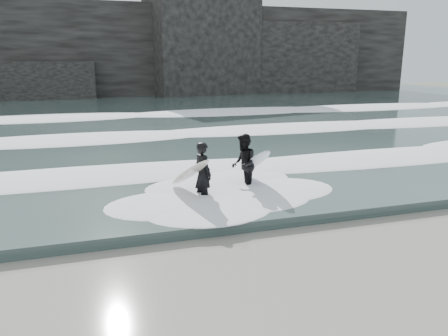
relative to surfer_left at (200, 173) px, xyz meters
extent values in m
plane|color=#727357|center=(0.73, -5.59, -0.97)|extent=(120.00, 120.00, 0.00)
cube|color=#314341|center=(0.73, 23.41, -0.82)|extent=(90.00, 52.00, 0.30)
cube|color=black|center=(0.73, 40.41, 4.03)|extent=(70.00, 9.00, 10.00)
ellipsoid|color=white|center=(0.73, 3.41, -0.57)|extent=(60.00, 3.20, 0.20)
ellipsoid|color=white|center=(0.73, 10.41, -0.55)|extent=(60.00, 4.00, 0.24)
ellipsoid|color=white|center=(0.73, 19.41, -0.52)|extent=(60.00, 4.80, 0.30)
imported|color=black|center=(0.09, -0.01, -0.01)|extent=(0.66, 0.81, 1.92)
ellipsoid|color=silver|center=(-0.31, 0.04, 0.03)|extent=(1.20, 2.15, 1.28)
imported|color=black|center=(1.59, 0.61, 0.02)|extent=(1.01, 1.14, 1.98)
ellipsoid|color=silver|center=(2.01, 0.61, 0.09)|extent=(0.61, 1.99, 1.19)
camera|label=1|loc=(-3.03, -12.28, 3.35)|focal=35.00mm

